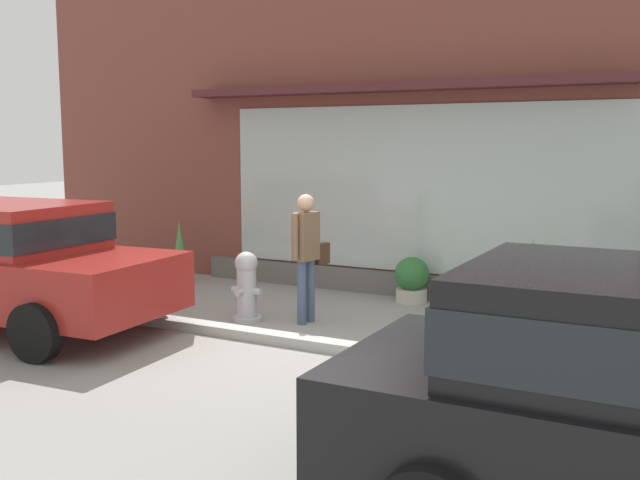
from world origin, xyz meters
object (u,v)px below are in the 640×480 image
Objects in this scene: potted_plant_doorstep at (532,280)px; potted_plant_corner_tall at (412,279)px; pedestrian_with_handbag at (307,248)px; parked_car_red at (5,258)px; potted_plant_by_entrance at (180,252)px; fire_hydrant at (247,286)px.

potted_plant_doorstep reaches higher than potted_plant_corner_tall.
parked_car_red is (-3.18, -2.05, -0.08)m from pedestrian_with_handbag.
pedestrian_with_handbag is at bearing -112.74° from potted_plant_corner_tall.
potted_plant_by_entrance is 1.54× the size of potted_plant_corner_tall.
potted_plant_by_entrance is 4.06m from potted_plant_corner_tall.
potted_plant_doorstep is 1.60× the size of potted_plant_corner_tall.
fire_hydrant is 0.89× the size of potted_plant_by_entrance.
parked_car_red reaches higher than potted_plant_doorstep.
fire_hydrant is 0.55× the size of pedestrian_with_handbag.
potted_plant_doorstep is at bearing 29.55° from parked_car_red.
pedestrian_with_handbag is at bearing -24.19° from potted_plant_by_entrance.
potted_plant_by_entrance is at bearing 145.08° from fire_hydrant.
fire_hydrant is 3.03m from parked_car_red.
potted_plant_by_entrance is (-3.29, 1.48, -0.49)m from pedestrian_with_handbag.
pedestrian_with_handbag reaches higher than fire_hydrant.
potted_plant_by_entrance reaches higher than fire_hydrant.
potted_plant_doorstep is (5.70, 3.72, -0.39)m from parked_car_red.
pedestrian_with_handbag reaches higher than potted_plant_by_entrance.
potted_plant_doorstep is 5.81m from potted_plant_by_entrance.
potted_plant_by_entrance is (-2.54, 1.77, 0.03)m from fire_hydrant.
fire_hydrant reaches higher than potted_plant_corner_tall.
pedestrian_with_handbag is 1.63× the size of potted_plant_by_entrance.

